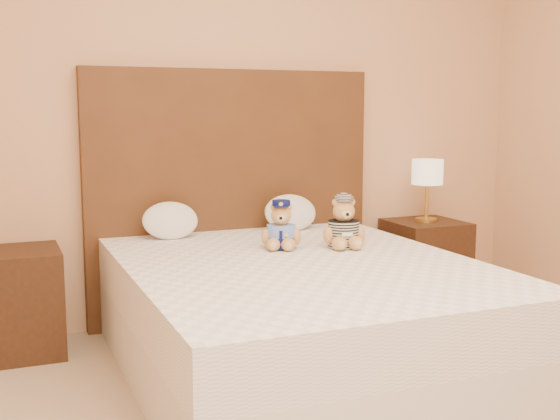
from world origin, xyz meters
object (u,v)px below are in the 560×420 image
Objects in this scene: teddy_prisoner at (344,222)px; pillow_left at (170,219)px; nightstand_left at (16,303)px; teddy_police at (281,225)px; nightstand_right at (425,263)px; pillow_right at (290,211)px; lamp at (427,175)px; bed at (300,317)px.

teddy_prisoner reaches higher than pillow_left.
teddy_police is (1.29, -0.48, 0.40)m from nightstand_left.
pillow_right reaches higher than nightstand_right.
lamp is (2.50, 0.00, 0.57)m from nightstand_left.
teddy_prisoner is at bearing -86.11° from pillow_right.
pillow_right is at bearing 86.04° from teddy_police.
nightstand_left is at bearing 171.84° from teddy_prisoner.
teddy_prisoner is (1.60, -0.58, 0.41)m from nightstand_left.
nightstand_left and nightstand_right have the same top height.
pillow_right is (0.27, 0.51, -0.01)m from teddy_police.
pillow_right is at bearing 69.67° from bed.
nightstand_left is 2.20× the size of teddy_police.
pillow_left is at bearing 178.97° from nightstand_right.
lamp reaches higher than nightstand_right.
nightstand_right is 1.38× the size of lamp.
pillow_right is (0.31, 0.83, 0.39)m from bed.
pillow_left reaches higher than bed.
pillow_left is (-1.67, 0.03, 0.39)m from nightstand_right.
nightstand_right is at bearing 32.62° from bed.
pillow_right is (-0.04, 0.61, -0.02)m from teddy_prisoner.
bed is at bearing -72.64° from teddy_police.
teddy_police is at bearing 83.30° from bed.
teddy_police reaches higher than nightstand_left.
pillow_left is at bearing 178.97° from lamp.
lamp is 1.22× the size of pillow_right.
bed and nightstand_right have the same top height.
lamp is 1.31m from teddy_police.
nightstand_left is at bearing -178.90° from pillow_right.
nightstand_right is at bearing -1.03° from pillow_left.
bed is at bearing -147.38° from lamp.
pillow_left is (-0.77, 0.61, -0.02)m from teddy_prisoner.
nightstand_left is at bearing -176.25° from teddy_police.
teddy_prisoner is (-0.90, -0.58, 0.41)m from nightstand_right.
teddy_police is 0.76× the size of pillow_right.
lamp is (1.25, 0.80, 0.57)m from bed.
bed is 3.64× the size of nightstand_left.
bed is 0.58m from teddy_prisoner.
lamp is at bearing 180.00° from nightstand_right.
nightstand_right is (1.25, 0.80, -0.00)m from bed.
lamp is at bearing 44.19° from teddy_prisoner.
teddy_prisoner reaches higher than nightstand_left.
teddy_police is (-1.21, -0.48, -0.17)m from lamp.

